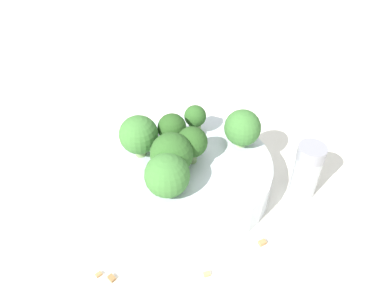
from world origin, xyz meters
name	(u,v)px	position (x,y,z in m)	size (l,w,h in m)	color
ground_plane	(192,186)	(0.00, 0.00, 0.00)	(3.00, 3.00, 0.00)	silver
bowl	(192,174)	(0.00, 0.00, 0.02)	(0.23, 0.23, 0.05)	silver
broccoli_floret_0	(171,154)	(0.00, 0.04, 0.08)	(0.06, 0.06, 0.06)	#8EB770
broccoli_floret_1	(190,143)	(0.00, 0.00, 0.08)	(0.04, 0.04, 0.06)	#7A9E5B
broccoli_floret_2	(167,176)	(-0.02, 0.06, 0.08)	(0.06, 0.06, 0.06)	#7A9E5B
broccoli_floret_3	(139,135)	(0.06, 0.05, 0.09)	(0.05, 0.05, 0.06)	#7A9E5B
broccoli_floret_4	(242,128)	(-0.02, -0.08, 0.08)	(0.05, 0.05, 0.06)	#8EB770
broccoli_floret_5	(171,129)	(0.04, 0.00, 0.08)	(0.04, 0.04, 0.06)	#8EB770
broccoli_floret_6	(195,118)	(0.04, -0.04, 0.08)	(0.03, 0.03, 0.05)	#7A9E5B
pepper_shaker	(307,170)	(-0.11, -0.11, 0.04)	(0.04, 0.04, 0.08)	#B2B7BC
almond_crumb_0	(207,273)	(-0.12, 0.08, 0.00)	(0.01, 0.01, 0.01)	tan
almond_crumb_1	(111,277)	(-0.05, 0.17, 0.00)	(0.01, 0.01, 0.01)	olive
almond_crumb_2	(264,240)	(-0.14, 0.00, 0.00)	(0.01, 0.01, 0.01)	#AD7F4C
almond_crumb_3	(98,274)	(-0.04, 0.18, 0.00)	(0.01, 0.01, 0.01)	#AD7F4C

